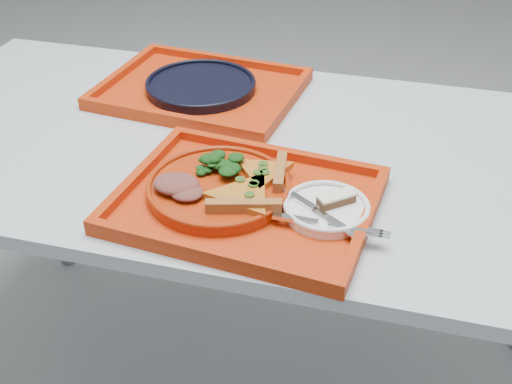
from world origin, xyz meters
TOP-DOWN VIEW (x-y plane):
  - ground at (0.00, 0.00)m, footprint 10.00×10.00m
  - table at (0.00, 0.00)m, footprint 1.60×0.80m
  - tray_main at (0.06, -0.21)m, footprint 0.48×0.39m
  - tray_far at (-0.17, 0.20)m, footprint 0.48×0.39m
  - dinner_plate at (0.00, -0.20)m, footprint 0.26×0.26m
  - side_plate at (0.20, -0.21)m, footprint 0.15×0.15m
  - navy_plate at (-0.17, 0.20)m, footprint 0.26×0.26m
  - pizza_slice_a at (0.06, -0.23)m, footprint 0.16×0.18m
  - pizza_slice_b at (0.07, -0.15)m, footprint 0.14×0.13m
  - salad_heap at (-0.01, -0.15)m, footprint 0.08×0.07m
  - meat_portion at (-0.06, -0.23)m, footprint 0.09×0.07m
  - dessert_bar at (0.22, -0.19)m, footprint 0.07×0.06m
  - knife at (0.20, -0.23)m, footprint 0.16×0.12m
  - fork at (0.21, -0.26)m, footprint 0.19×0.02m

SIDE VIEW (x-z plane):
  - ground at x=0.00m, z-range 0.00..0.00m
  - table at x=0.00m, z-range 0.30..1.05m
  - tray_main at x=0.06m, z-range 0.75..0.76m
  - tray_far at x=-0.17m, z-range 0.75..0.76m
  - side_plate at x=0.20m, z-range 0.76..0.78m
  - navy_plate at x=-0.17m, z-range 0.76..0.78m
  - dinner_plate at x=0.00m, z-range 0.76..0.78m
  - knife at x=0.20m, z-range 0.78..0.78m
  - fork at x=0.21m, z-range 0.78..0.78m
  - dessert_bar at x=0.22m, z-range 0.78..0.79m
  - pizza_slice_a at x=0.06m, z-range 0.78..0.80m
  - pizza_slice_b at x=0.07m, z-range 0.78..0.80m
  - meat_portion at x=-0.06m, z-range 0.78..0.81m
  - salad_heap at x=-0.01m, z-range 0.78..0.82m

